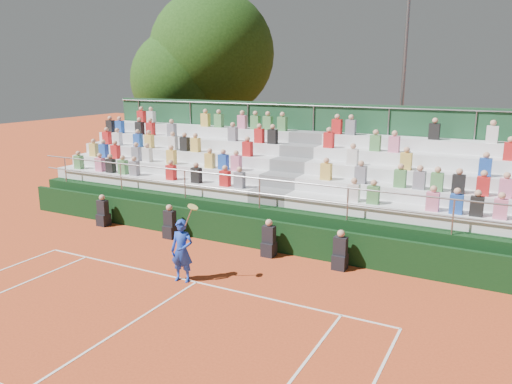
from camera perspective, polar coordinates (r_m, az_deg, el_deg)
The scene contains 8 objects.
ground at distance 13.91m, azimuth -6.84°, elevation -10.21°, with size 90.00×90.00×0.00m, color #C54820.
courtside_wall at distance 16.29m, azimuth -0.49°, elevation -4.67°, with size 20.00×0.15×1.00m, color black.
line_officials at distance 16.54m, azimuth -5.09°, elevation -4.53°, with size 9.61×0.40×1.19m.
grandstand at distance 18.94m, azimuth 4.12°, elevation -0.31°, with size 20.00×5.20×4.40m.
tennis_player at distance 13.74m, azimuth -8.45°, elevation -6.65°, with size 0.88×0.52×2.22m.
tree_west at distance 28.58m, azimuth -8.57°, elevation 12.50°, with size 5.50×5.50×7.95m.
tree_east at distance 28.93m, azimuth -5.05°, elevation 15.44°, with size 6.94×6.94×10.10m.
floodlight_mast at distance 23.36m, azimuth 16.49°, elevation 12.08°, with size 0.60×0.25×9.10m.
Camera 1 is at (7.34, -10.44, 5.53)m, focal length 35.00 mm.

